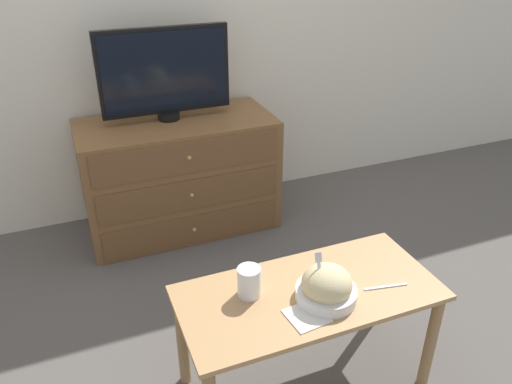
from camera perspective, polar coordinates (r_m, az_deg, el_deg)
ground_plane at (r=3.44m, az=-7.51°, el=-0.80°), size 12.00×12.00×0.00m
dresser at (r=3.01m, az=-8.69°, el=1.91°), size 1.11×0.54×0.68m
tv at (r=2.83m, az=-10.38°, el=13.26°), size 0.72×0.12×0.51m
coffee_table at (r=1.93m, az=5.97°, el=-12.96°), size 0.97×0.45×0.48m
takeout_bowl at (r=1.82m, az=8.06°, el=-10.68°), size 0.22×0.22×0.18m
drink_cup at (r=1.82m, az=-0.80°, el=-10.39°), size 0.09×0.09×0.12m
napkin at (r=1.77m, az=5.81°, el=-13.90°), size 0.14×0.14×0.00m
knife at (r=1.94m, az=14.60°, el=-10.43°), size 0.17×0.04×0.01m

